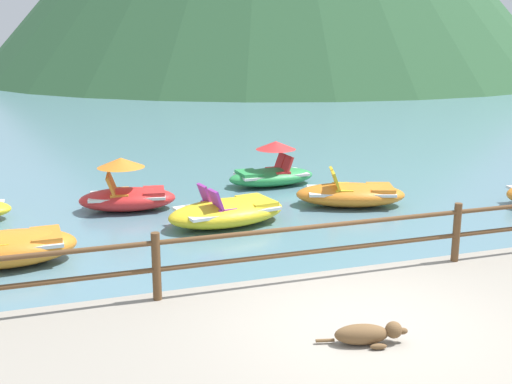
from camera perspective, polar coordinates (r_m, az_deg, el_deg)
The scene contains 8 objects.
ground_plane at distance 46.88m, azimuth -14.28°, elevation 8.62°, with size 200.00×200.00×0.00m, color slate.
dock_railing at distance 9.39m, azimuth 5.59°, elevation -4.38°, with size 23.92×0.12×0.95m.
dog_resting at distance 7.73m, azimuth 9.90°, elevation -12.34°, with size 1.05×0.45×0.26m.
pedal_boat_0 at distance 15.16m, azimuth 8.46°, elevation -0.18°, with size 2.81×2.02×0.86m.
pedal_boat_3 at distance 13.50m, azimuth -2.55°, elevation -1.77°, with size 2.79×1.81×0.87m.
pedal_boat_4 at distance 14.87m, azimuth -11.42°, elevation -0.10°, with size 2.32×1.44×1.22m.
pedal_boat_5 at distance 11.96m, azimuth -21.16°, elevation -4.63°, with size 2.37×1.33×0.91m.
pedal_boat_6 at distance 17.00m, azimuth 1.41°, elevation 1.82°, with size 2.41×1.23×1.19m.
Camera 1 is at (-3.72, -6.57, 3.90)m, focal length 44.91 mm.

